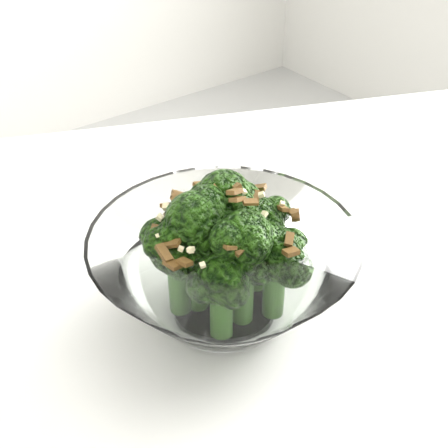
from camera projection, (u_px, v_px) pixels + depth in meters
broccoli_dish at (224, 266)px, 0.44m from camera, size 0.19×0.19×0.11m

